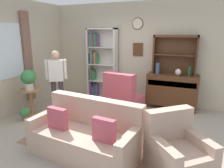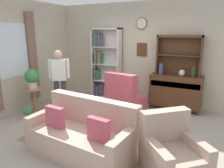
% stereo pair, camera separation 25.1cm
% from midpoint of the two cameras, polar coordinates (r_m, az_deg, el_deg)
% --- Properties ---
extents(ground_plane, '(5.40, 4.60, 0.02)m').
position_cam_midpoint_polar(ground_plane, '(4.53, -0.69, -12.31)').
color(ground_plane, '#9E9384').
extents(wall_back, '(5.00, 0.09, 2.80)m').
position_cam_midpoint_polar(wall_back, '(6.06, 8.60, 8.28)').
color(wall_back, '#BCB299').
rests_on(wall_back, ground_plane).
extents(wall_left, '(0.16, 4.20, 2.80)m').
position_cam_midpoint_polar(wall_left, '(5.69, -24.13, 6.80)').
color(wall_left, '#BCB299').
rests_on(wall_left, ground_plane).
extents(area_rug, '(2.95, 1.68, 0.01)m').
position_cam_midpoint_polar(area_rug, '(4.20, -0.11, -14.31)').
color(area_rug, '#846651').
rests_on(area_rug, ground_plane).
extents(bookshelf, '(0.90, 0.30, 2.10)m').
position_cam_midpoint_polar(bookshelf, '(6.33, -1.11, 5.58)').
color(bookshelf, silver).
rests_on(bookshelf, ground_plane).
extents(sideboard, '(1.30, 0.45, 0.92)m').
position_cam_midpoint_polar(sideboard, '(5.71, 18.10, -1.77)').
color(sideboard, '#4C2D19').
rests_on(sideboard, ground_plane).
extents(sideboard_hutch, '(1.10, 0.26, 1.00)m').
position_cam_midpoint_polar(sideboard_hutch, '(5.64, 19.09, 8.84)').
color(sideboard_hutch, '#4C2D19').
rests_on(sideboard_hutch, sideboard).
extents(vase_tall, '(0.11, 0.11, 0.29)m').
position_cam_midpoint_polar(vase_tall, '(5.58, 14.44, 3.98)').
color(vase_tall, '#33476B').
rests_on(vase_tall, sideboard).
extents(vase_round, '(0.15, 0.15, 0.17)m').
position_cam_midpoint_polar(vase_round, '(5.52, 19.71, 2.86)').
color(vase_round, beige).
rests_on(vase_round, sideboard).
extents(bottle_wine, '(0.07, 0.07, 0.26)m').
position_cam_midpoint_polar(bottle_wine, '(5.47, 22.42, 3.01)').
color(bottle_wine, '#194223').
rests_on(bottle_wine, sideboard).
extents(couch_floral, '(1.87, 1.02, 0.90)m').
position_cam_midpoint_polar(couch_floral, '(3.64, -5.93, -13.67)').
color(couch_floral, tan).
rests_on(couch_floral, ground_plane).
extents(armchair_floral, '(1.08, 1.08, 0.88)m').
position_cam_midpoint_polar(armchair_floral, '(3.30, 18.28, -17.94)').
color(armchair_floral, tan).
rests_on(armchair_floral, ground_plane).
extents(wingback_chair, '(0.92, 0.93, 1.05)m').
position_cam_midpoint_polar(wingback_chair, '(5.24, 4.83, -3.96)').
color(wingback_chair, '#B74C5B').
rests_on(wingback_chair, ground_plane).
extents(plant_stand, '(0.52, 0.52, 0.65)m').
position_cam_midpoint_polar(plant_stand, '(5.55, -19.11, -3.50)').
color(plant_stand, '#997047').
rests_on(plant_stand, ground_plane).
extents(potted_plant_large, '(0.35, 0.35, 0.48)m').
position_cam_midpoint_polar(potted_plant_large, '(5.39, -19.68, 1.78)').
color(potted_plant_large, beige).
rests_on(potted_plant_large, plant_stand).
extents(potted_plant_small, '(0.22, 0.22, 0.30)m').
position_cam_midpoint_polar(potted_plant_small, '(5.31, -20.71, -6.95)').
color(potted_plant_small, '#AD6B4C').
rests_on(potted_plant_small, ground_plane).
extents(person_reading, '(0.48, 0.35, 1.56)m').
position_cam_midpoint_polar(person_reading, '(5.36, -12.81, 1.97)').
color(person_reading, '#38333D').
rests_on(person_reading, ground_plane).
extents(coffee_table, '(0.80, 0.50, 0.42)m').
position_cam_midpoint_polar(coffee_table, '(4.20, -0.73, -9.02)').
color(coffee_table, '#4C2D19').
rests_on(coffee_table, ground_plane).
extents(book_stack, '(0.19, 0.16, 0.08)m').
position_cam_midpoint_polar(book_stack, '(4.18, 0.63, -7.58)').
color(book_stack, gray).
rests_on(book_stack, coffee_table).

